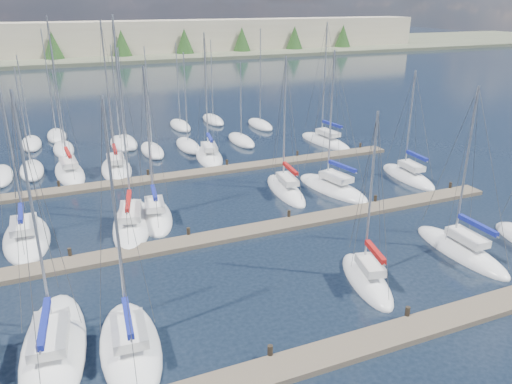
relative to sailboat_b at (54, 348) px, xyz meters
name	(u,v)px	position (x,y,z in m)	size (l,w,h in m)	color
ground	(135,114)	(13.41, 52.38, -0.17)	(400.00, 400.00, 0.00)	#182231
dock_near	(352,347)	(13.41, -5.61, -0.02)	(44.00, 1.93, 1.10)	#6B5E4C
dock_mid	(245,232)	(13.41, 8.39, -0.02)	(44.00, 1.93, 1.10)	#6B5E4C
dock_far	(191,174)	(13.41, 22.39, -0.02)	(44.00, 1.93, 1.10)	#6B5E4C
sailboat_b	(54,348)	(0.00, 0.00, 0.00)	(4.10, 10.07, 13.31)	white
sailboat_h	(27,238)	(-1.26, 13.56, 0.01)	(3.18, 8.27, 13.82)	white
sailboat_k	(286,190)	(19.86, 14.82, 0.02)	(3.11, 8.26, 12.41)	white
sailboat_m	(408,176)	(32.21, 13.51, 0.01)	(2.81, 7.70, 10.80)	white
sailboat_n	(70,172)	(2.56, 27.38, 0.03)	(3.12, 8.76, 15.40)	white
sailboat_i	(132,223)	(6.06, 13.10, 0.02)	(4.78, 10.22, 15.81)	white
sailboat_o	(116,169)	(6.94, 26.76, 0.02)	(3.54, 8.23, 14.96)	white
sailboat_r	(325,142)	(31.31, 27.42, 0.02)	(3.60, 9.08, 14.38)	white
sailboat_p	(209,156)	(16.77, 27.16, 0.02)	(4.06, 8.38, 13.64)	white
sailboat_d	(367,280)	(17.68, -0.68, 0.02)	(3.51, 6.84, 11.10)	white
sailboat_c	(130,346)	(3.45, -1.32, 0.01)	(3.50, 7.99, 13.07)	white
sailboat_f	(460,250)	(25.68, 0.00, 0.01)	(2.39, 8.19, 11.83)	white
sailboat_l	(332,188)	(23.97, 13.67, 0.01)	(4.31, 8.85, 12.85)	white
sailboat_j	(155,216)	(7.97, 13.64, 0.01)	(3.49, 7.50, 12.34)	white
distant_boats	(123,142)	(9.06, 36.14, 0.12)	(36.93, 20.75, 13.30)	#9EA0A5
shoreline	(29,30)	(0.11, 142.15, 7.27)	(400.00, 60.00, 38.00)	#666B51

